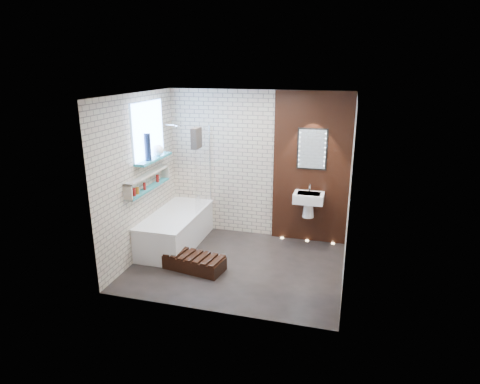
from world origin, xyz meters
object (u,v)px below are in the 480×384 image
(bathtub, at_px, (176,229))
(led_mirror, at_px, (312,149))
(walnut_step, at_px, (194,263))
(bath_screen, at_px, (203,168))
(washbasin, at_px, (309,201))

(bathtub, bearing_deg, led_mirror, 19.78)
(bathtub, height_order, walnut_step, bathtub)
(bath_screen, xyz_separation_m, led_mirror, (1.82, 0.34, 0.37))
(bathtub, distance_m, led_mirror, 2.68)
(bath_screen, distance_m, washbasin, 1.89)
(bathtub, distance_m, walnut_step, 0.99)
(washbasin, bearing_deg, led_mirror, 90.00)
(bath_screen, xyz_separation_m, washbasin, (1.82, 0.18, -0.49))
(led_mirror, bearing_deg, washbasin, -90.00)
(bath_screen, bearing_deg, washbasin, 5.78)
(washbasin, bearing_deg, bathtub, -163.99)
(washbasin, height_order, led_mirror, led_mirror)
(bath_screen, height_order, washbasin, bath_screen)
(washbasin, xyz_separation_m, led_mirror, (0.00, 0.16, 0.86))
(washbasin, relative_size, walnut_step, 0.63)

